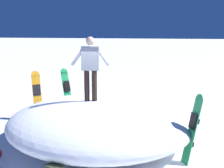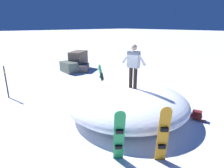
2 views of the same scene
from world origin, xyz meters
name	(u,v)px [view 1 (image 1 of 2)]	position (x,y,z in m)	size (l,w,h in m)	color
ground	(104,139)	(0.00, 0.00, 0.00)	(240.00, 240.00, 0.00)	white
snow_mound	(101,121)	(0.21, -0.04, 0.59)	(5.00, 4.81, 1.18)	white
snowboarder_standing	(90,64)	(0.32, -0.27, 2.16)	(0.32, 1.02, 1.69)	black
snowboard_primary_upright	(193,128)	(0.88, 2.37, 0.84)	(0.42, 0.44, 1.63)	#1E8C47
snowboard_secondary_upright	(37,95)	(-1.17, -2.73, 0.88)	(0.38, 0.37, 1.69)	orange
snowboard_tertiary_upright	(67,91)	(-2.08, -2.03, 0.87)	(0.52, 0.56, 1.68)	#1E8C47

